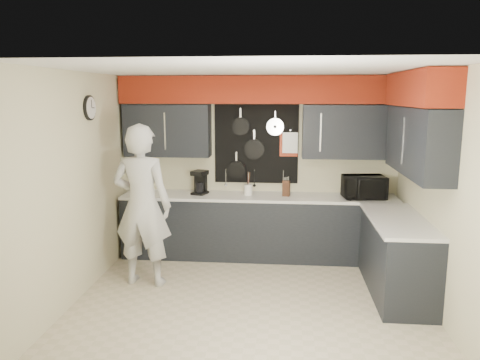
# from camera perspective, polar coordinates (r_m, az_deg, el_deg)

# --- Properties ---
(ground) EXTENTS (4.00, 4.00, 0.00)m
(ground) POSITION_cam_1_polar(r_m,az_deg,el_deg) (5.60, 1.38, -14.32)
(ground) COLOR #C2B497
(ground) RESTS_ON ground
(back_wall_assembly) EXTENTS (4.00, 0.36, 2.60)m
(back_wall_assembly) POSITION_cam_1_polar(r_m,az_deg,el_deg) (6.69, 2.48, 7.57)
(back_wall_assembly) COLOR beige
(back_wall_assembly) RESTS_ON ground
(right_wall_assembly) EXTENTS (0.36, 3.50, 2.60)m
(right_wall_assembly) POSITION_cam_1_polar(r_m,az_deg,el_deg) (5.56, 21.19, 5.61)
(right_wall_assembly) COLOR beige
(right_wall_assembly) RESTS_ON ground
(left_wall_assembly) EXTENTS (0.05, 3.50, 2.60)m
(left_wall_assembly) POSITION_cam_1_polar(r_m,az_deg,el_deg) (5.68, -19.04, -0.36)
(left_wall_assembly) COLOR beige
(left_wall_assembly) RESTS_ON ground
(base_cabinets) EXTENTS (3.95, 2.20, 0.92)m
(base_cabinets) POSITION_cam_1_polar(r_m,az_deg,el_deg) (6.48, 6.44, -6.54)
(base_cabinets) COLOR black
(base_cabinets) RESTS_ON ground
(microwave) EXTENTS (0.60, 0.45, 0.31)m
(microwave) POSITION_cam_1_polar(r_m,az_deg,el_deg) (6.69, 14.86, -0.84)
(microwave) COLOR black
(microwave) RESTS_ON base_cabinets
(knife_block) EXTENTS (0.11, 0.11, 0.22)m
(knife_block) POSITION_cam_1_polar(r_m,az_deg,el_deg) (6.65, 5.65, -1.01)
(knife_block) COLOR #331F10
(knife_block) RESTS_ON base_cabinets
(utensil_crock) EXTENTS (0.12, 0.12, 0.15)m
(utensil_crock) POSITION_cam_1_polar(r_m,az_deg,el_deg) (6.69, 1.00, -1.19)
(utensil_crock) COLOR white
(utensil_crock) RESTS_ON base_cabinets
(coffee_maker) EXTENTS (0.25, 0.28, 0.34)m
(coffee_maker) POSITION_cam_1_polar(r_m,az_deg,el_deg) (6.78, -4.89, -0.21)
(coffee_maker) COLOR black
(coffee_maker) RESTS_ON base_cabinets
(person) EXTENTS (0.78, 0.55, 2.00)m
(person) POSITION_cam_1_polar(r_m,az_deg,el_deg) (5.84, -11.84, -3.07)
(person) COLOR beige
(person) RESTS_ON ground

